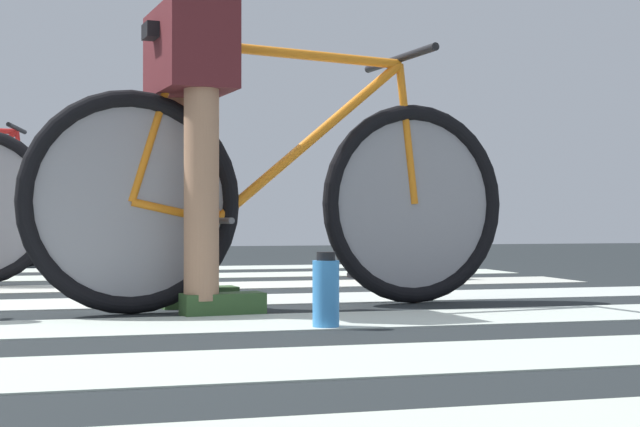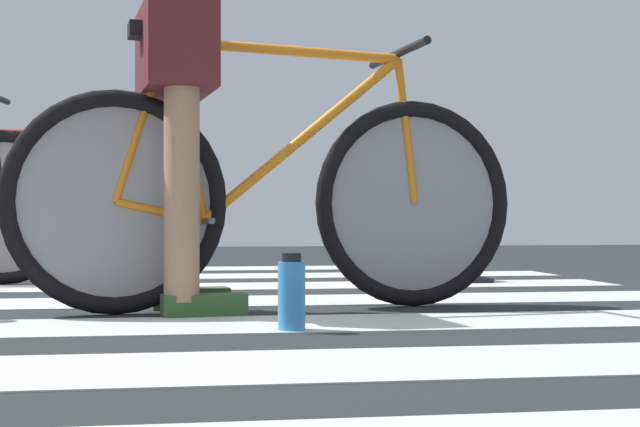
# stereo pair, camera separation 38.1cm
# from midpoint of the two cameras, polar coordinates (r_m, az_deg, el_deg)

# --- Properties ---
(ground) EXTENTS (18.00, 14.00, 0.02)m
(ground) POSITION_cam_midpoint_polar(r_m,az_deg,el_deg) (3.44, -21.97, -5.54)
(ground) COLOR #222729
(crosswalk_markings) EXTENTS (5.47, 5.00, 0.00)m
(crosswalk_markings) POSITION_cam_midpoint_polar(r_m,az_deg,el_deg) (3.49, -21.68, -5.26)
(crosswalk_markings) COLOR beige
(crosswalk_markings) RESTS_ON ground
(bicycle_1_of_4) EXTENTS (1.73, 0.52, 0.93)m
(bicycle_1_of_4) POSITION_cam_midpoint_polar(r_m,az_deg,el_deg) (3.16, -5.78, 1.15)
(bicycle_1_of_4) COLOR black
(bicycle_1_of_4) RESTS_ON ground
(cyclist_1_of_4) EXTENTS (0.36, 0.44, 0.99)m
(cyclist_1_of_4) POSITION_cam_midpoint_polar(r_m,az_deg,el_deg) (3.10, -11.31, 5.92)
(cyclist_1_of_4) COLOR #A87A5B
(cyclist_1_of_4) RESTS_ON ground
(water_bottle) EXTENTS (0.07, 0.07, 0.21)m
(water_bottle) POSITION_cam_midpoint_polar(r_m,az_deg,el_deg) (2.59, -3.74, -4.84)
(water_bottle) COLOR #3B8CD9
(water_bottle) RESTS_ON ground
(traffic_cone) EXTENTS (0.46, 0.46, 0.53)m
(traffic_cone) POSITION_cam_midpoint_polar(r_m,az_deg,el_deg) (4.68, 2.90, -0.98)
(traffic_cone) COLOR black
(traffic_cone) RESTS_ON ground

